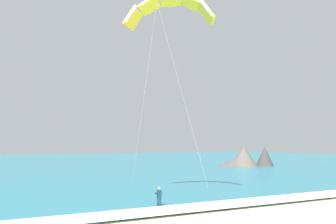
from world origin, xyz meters
TOP-DOWN VIEW (x-y plane):
  - sea at (0.00, 73.17)m, footprint 200.00×120.00m
  - surf_foam at (0.00, 14.17)m, footprint 200.00×3.17m
  - surfboard at (-3.34, 16.00)m, footprint 0.62×1.45m
  - kitesurfer at (-3.33, 16.02)m, footprint 0.56×0.56m
  - kite_primary at (-0.74, 19.07)m, footprint 7.23×6.44m
  - headland_right at (32.45, 49.00)m, footprint 11.45×9.00m

SIDE VIEW (x-z plane):
  - surfboard at x=-3.34m, z-range -0.02..0.07m
  - sea at x=0.00m, z-range 0.00..0.20m
  - surf_foam at x=0.00m, z-range 0.20..0.24m
  - kitesurfer at x=-3.33m, z-range 0.10..1.79m
  - headland_right at x=32.45m, z-range -0.50..3.70m
  - kite_primary at x=-0.74m, z-range 8.80..26.57m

